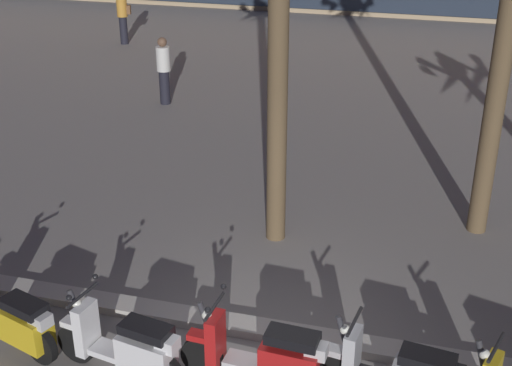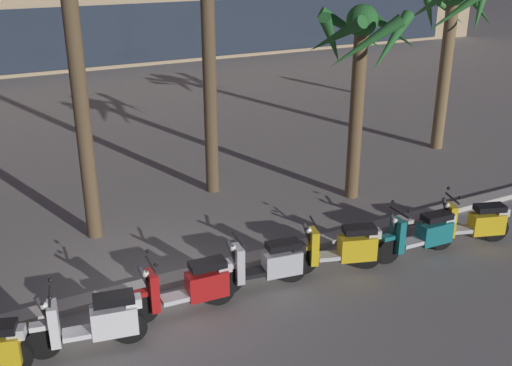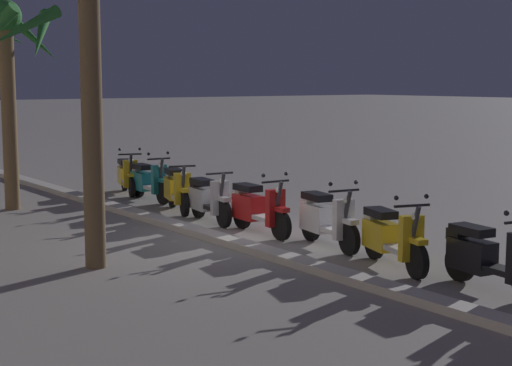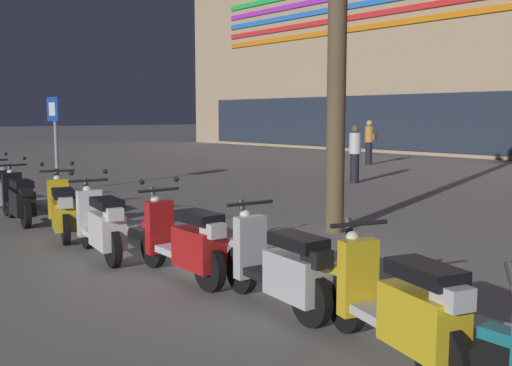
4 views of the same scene
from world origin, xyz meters
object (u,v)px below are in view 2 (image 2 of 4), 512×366
scooter_yellow_far_back (344,248)px  scooter_yellow_second_in_line (475,223)px  scooter_white_mid_centre (96,322)px  scooter_teal_last_in_row (423,234)px  palm_tree_far_corner (360,54)px  palm_tree_near_sign (450,24)px  scooter_red_gap_after_mid (191,287)px  scooter_silver_lead_nearest (269,264)px  pedestrian_by_palm_tree (361,74)px

scooter_yellow_far_back → scooter_yellow_second_in_line: size_ratio=1.01×
scooter_white_mid_centre → scooter_teal_last_in_row: same height
scooter_yellow_far_back → palm_tree_far_corner: (2.22, 2.80, 2.94)m
scooter_white_mid_centre → scooter_yellow_far_back: (4.61, 0.20, 0.00)m
scooter_white_mid_centre → scooter_teal_last_in_row: size_ratio=0.96×
scooter_white_mid_centre → palm_tree_near_sign: palm_tree_near_sign is taller
scooter_white_mid_centre → palm_tree_near_sign: size_ratio=0.36×
scooter_red_gap_after_mid → palm_tree_near_sign: bearing=25.4°
scooter_white_mid_centre → palm_tree_far_corner: palm_tree_far_corner is taller
scooter_white_mid_centre → scooter_red_gap_after_mid: 1.63m
scooter_teal_last_in_row → palm_tree_near_sign: palm_tree_near_sign is taller
scooter_red_gap_after_mid → palm_tree_far_corner: size_ratio=0.41×
scooter_silver_lead_nearest → scooter_yellow_second_in_line: scooter_yellow_second_in_line is taller
scooter_white_mid_centre → scooter_silver_lead_nearest: (3.12, 0.36, -0.02)m
scooter_red_gap_after_mid → scooter_yellow_second_in_line: 6.00m
scooter_red_gap_after_mid → pedestrian_by_palm_tree: (11.85, 11.23, 0.34)m
scooter_red_gap_after_mid → palm_tree_near_sign: 11.17m
scooter_teal_last_in_row → scooter_yellow_second_in_line: (1.28, -0.11, -0.00)m
pedestrian_by_palm_tree → palm_tree_far_corner: bearing=-128.0°
scooter_silver_lead_nearest → scooter_yellow_far_back: 1.51m
scooter_teal_last_in_row → scooter_silver_lead_nearest: bearing=173.5°
scooter_red_gap_after_mid → palm_tree_near_sign: palm_tree_near_sign is taller
scooter_silver_lead_nearest → palm_tree_far_corner: size_ratio=0.39×
scooter_silver_lead_nearest → palm_tree_far_corner: (3.72, 2.64, 2.95)m
scooter_red_gap_after_mid → pedestrian_by_palm_tree: 16.33m
palm_tree_near_sign → palm_tree_far_corner: bearing=-157.3°
palm_tree_far_corner → pedestrian_by_palm_tree: 11.08m
palm_tree_near_sign → pedestrian_by_palm_tree: size_ratio=3.17×
scooter_teal_last_in_row → pedestrian_by_palm_tree: bearing=58.2°
scooter_teal_last_in_row → pedestrian_by_palm_tree: (7.14, 11.50, 0.35)m
scooter_teal_last_in_row → palm_tree_near_sign: (4.97, 4.87, 3.15)m
scooter_red_gap_after_mid → palm_tree_near_sign: (9.69, 4.60, 3.13)m
scooter_silver_lead_nearest → scooter_teal_last_in_row: bearing=-6.5°
palm_tree_far_corner → palm_tree_near_sign: (4.46, 1.86, 0.19)m
scooter_red_gap_after_mid → scooter_silver_lead_nearest: bearing=3.7°
scooter_red_gap_after_mid → scooter_teal_last_in_row: same height
scooter_red_gap_after_mid → scooter_white_mid_centre: bearing=-170.7°
pedestrian_by_palm_tree → scooter_yellow_far_back: bearing=-128.1°
scooter_yellow_far_back → scooter_teal_last_in_row: (1.71, -0.21, -0.02)m
scooter_yellow_far_back → scooter_white_mid_centre: bearing=-177.5°
palm_tree_near_sign → pedestrian_by_palm_tree: palm_tree_near_sign is taller
scooter_red_gap_after_mid → scooter_silver_lead_nearest: 1.51m
scooter_silver_lead_nearest → palm_tree_far_corner: bearing=35.4°
scooter_yellow_second_in_line → scooter_teal_last_in_row: bearing=175.1°
scooter_red_gap_after_mid → scooter_yellow_second_in_line: same height
scooter_silver_lead_nearest → palm_tree_far_corner: palm_tree_far_corner is taller
scooter_white_mid_centre → pedestrian_by_palm_tree: bearing=40.5°
scooter_red_gap_after_mid → pedestrian_by_palm_tree: bearing=43.5°
pedestrian_by_palm_tree → scooter_teal_last_in_row: bearing=-121.8°
scooter_yellow_second_in_line → palm_tree_near_sign: size_ratio=0.35×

